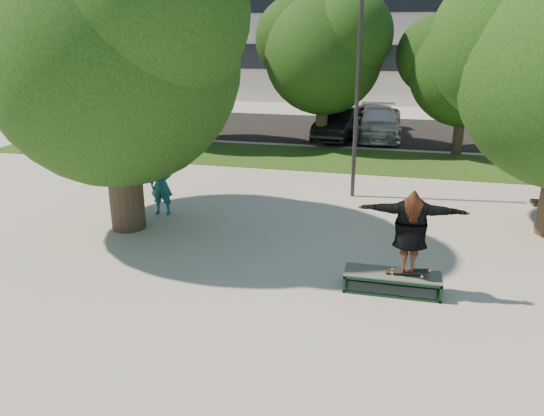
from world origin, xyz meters
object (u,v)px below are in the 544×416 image
(bystander, at_px, (161,184))
(car_dark, at_px, (337,124))
(car_silver_b, at_px, (378,123))
(lamppost, at_px, (358,89))
(grind_box, at_px, (392,282))
(car_grey, at_px, (370,120))
(car_silver_a, at_px, (179,112))
(tree_left, at_px, (111,44))

(bystander, distance_m, car_dark, 11.81)
(car_dark, distance_m, car_silver_b, 1.93)
(lamppost, height_order, grind_box, lamppost)
(lamppost, bearing_deg, car_grey, 90.92)
(bystander, height_order, car_silver_a, bystander)
(grind_box, distance_m, car_grey, 16.18)
(tree_left, distance_m, bystander, 3.76)
(lamppost, relative_size, bystander, 3.59)
(car_silver_b, bearing_deg, car_grey, 111.95)
(grind_box, distance_m, car_dark, 14.71)
(grind_box, relative_size, car_dark, 0.43)
(bystander, distance_m, car_grey, 13.81)
(lamppost, height_order, bystander, lamppost)
(car_silver_a, bearing_deg, grind_box, -52.88)
(bystander, bearing_deg, lamppost, 28.27)
(car_grey, bearing_deg, car_silver_b, -55.46)
(bystander, height_order, car_dark, bystander)
(car_silver_a, height_order, car_dark, car_dark)
(car_dark, relative_size, car_silver_b, 0.89)
(lamppost, bearing_deg, car_silver_a, 133.70)
(lamppost, xyz_separation_m, car_silver_a, (-9.91, 10.37, -2.47))
(car_grey, bearing_deg, lamppost, -80.13)
(lamppost, xyz_separation_m, bystander, (-4.80, -2.83, -2.30))
(lamppost, xyz_separation_m, grind_box, (1.31, -5.93, -2.96))
(car_dark, bearing_deg, bystander, -100.71)
(tree_left, xyz_separation_m, car_grey, (5.13, 14.08, -3.76))
(car_silver_a, bearing_deg, car_silver_b, -3.62)
(grind_box, xyz_separation_m, car_silver_b, (-1.03, 15.19, 0.49))
(lamppost, bearing_deg, car_silver_b, 88.31)
(lamppost, bearing_deg, grind_box, -77.58)
(grind_box, height_order, car_grey, car_grey)
(car_dark, bearing_deg, tree_left, -101.46)
(tree_left, bearing_deg, car_dark, 73.00)
(grind_box, height_order, bystander, bystander)
(grind_box, height_order, car_silver_b, car_silver_b)
(grind_box, relative_size, bystander, 1.06)
(car_silver_b, bearing_deg, bystander, -116.39)
(tree_left, height_order, car_grey, tree_left)
(tree_left, bearing_deg, car_grey, 69.98)
(grind_box, xyz_separation_m, car_grey, (-1.47, 16.10, 0.48))
(tree_left, relative_size, car_dark, 1.69)
(lamppost, height_order, car_grey, lamppost)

